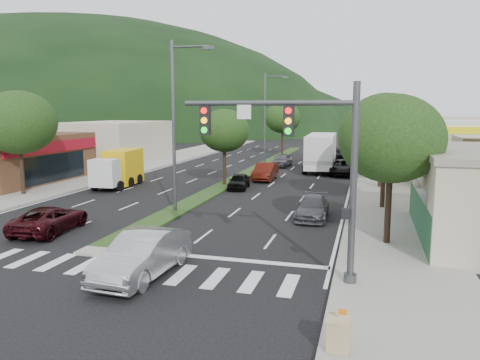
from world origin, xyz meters
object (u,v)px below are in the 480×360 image
(box_truck, at_px, (119,169))
(motorhome, at_px, (321,151))
(a_frame_sign, at_px, (338,332))
(sedan_silver, at_px, (143,255))
(streetlight_near, at_px, (177,118))
(tree_r_c, at_px, (382,127))
(tree_r_d, at_px, (380,119))
(car_queue_a, at_px, (239,181))
(suv_maroon, at_px, (50,219))
(tree_med_far, at_px, (283,118))
(tree_r_b, at_px, (386,127))
(tree_med_near, at_px, (224,131))
(tree_l_a, at_px, (19,123))
(tree_r_a, at_px, (391,139))
(tree_r_e, at_px, (378,120))
(streetlight_mid, at_px, (267,114))
(car_queue_b, at_px, (312,207))
(car_queue_f, at_px, (339,154))
(car_queue_d, at_px, (343,167))
(car_queue_e, at_px, (282,160))

(box_truck, xyz_separation_m, motorhome, (14.53, 14.27, 0.56))
(a_frame_sign, bearing_deg, sedan_silver, 154.71)
(streetlight_near, bearing_deg, sedan_silver, -73.98)
(motorhome, bearing_deg, tree_r_c, -62.75)
(tree_r_d, relative_size, box_truck, 1.20)
(tree_r_c, xyz_separation_m, car_queue_a, (-10.50, -3.09, -4.15))
(suv_maroon, bearing_deg, streetlight_near, -131.58)
(tree_med_far, relative_size, car_queue_a, 1.98)
(tree_r_b, xyz_separation_m, tree_med_far, (-12.00, 32.00, -0.03))
(tree_med_near, distance_m, tree_l_a, 14.86)
(tree_med_far, bearing_deg, tree_r_a, -73.30)
(tree_r_e, height_order, streetlight_mid, streetlight_mid)
(streetlight_near, relative_size, a_frame_sign, 8.10)
(streetlight_near, bearing_deg, car_queue_b, 3.47)
(car_queue_f, distance_m, motorhome, 12.13)
(motorhome, bearing_deg, car_queue_d, -52.97)
(tree_r_b, xyz_separation_m, car_queue_e, (-9.85, 19.95, -4.34))
(streetlight_mid, xyz_separation_m, suv_maroon, (-4.39, -31.00, -4.93))
(suv_maroon, bearing_deg, car_queue_a, -116.26)
(a_frame_sign, bearing_deg, car_queue_d, 96.14)
(box_truck, bearing_deg, streetlight_near, 132.46)
(car_queue_a, relative_size, box_truck, 0.58)
(tree_r_d, height_order, tree_r_e, tree_r_d)
(tree_r_e, relative_size, a_frame_sign, 5.44)
(tree_r_b, height_order, car_queue_a, tree_r_b)
(tree_l_a, bearing_deg, suv_maroon, -43.89)
(tree_r_b, distance_m, tree_med_far, 34.18)
(streetlight_mid, relative_size, car_queue_e, 2.44)
(tree_l_a, distance_m, streetlight_near, 12.87)
(tree_r_a, xyz_separation_m, car_queue_b, (-3.86, 4.48, -4.20))
(tree_r_d, height_order, sedan_silver, tree_r_d)
(tree_l_a, height_order, car_queue_f, tree_l_a)
(tree_r_b, xyz_separation_m, streetlight_near, (-11.79, -4.00, 0.55))
(a_frame_sign, bearing_deg, suv_maroon, 153.33)
(tree_r_a, relative_size, tree_r_e, 0.99)
(car_queue_f, height_order, box_truck, box_truck)
(car_queue_e, xyz_separation_m, a_frame_sign, (8.35, -38.43, -0.00))
(tree_r_e, bearing_deg, tree_med_near, -118.61)
(tree_l_a, distance_m, car_queue_d, 27.63)
(tree_med_near, height_order, box_truck, tree_med_near)
(streetlight_near, distance_m, car_queue_a, 10.30)
(suv_maroon, height_order, car_queue_f, suv_maroon)
(tree_r_d, bearing_deg, car_queue_a, -128.74)
(tree_l_a, bearing_deg, sedan_silver, -38.50)
(tree_r_e, relative_size, sedan_silver, 1.34)
(tree_r_a, relative_size, streetlight_mid, 0.66)
(tree_r_d, relative_size, car_queue_d, 1.39)
(sedan_silver, distance_m, suv_maroon, 8.67)
(streetlight_near, relative_size, suv_maroon, 2.12)
(sedan_silver, relative_size, car_queue_b, 1.17)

